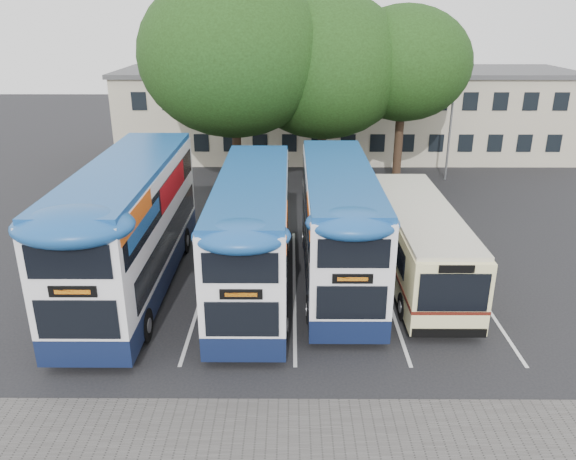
# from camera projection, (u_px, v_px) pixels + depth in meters

# --- Properties ---
(ground) EXTENTS (120.00, 120.00, 0.00)m
(ground) POSITION_uv_depth(u_px,v_px,m) (416.00, 358.00, 17.37)
(ground) COLOR black
(ground) RESTS_ON ground
(bay_lines) EXTENTS (14.12, 11.00, 0.01)m
(bay_lines) POSITION_uv_depth(u_px,v_px,m) (294.00, 285.00, 22.05)
(bay_lines) COLOR silver
(bay_lines) RESTS_ON ground
(depot_building) EXTENTS (32.40, 8.40, 6.20)m
(depot_building) POSITION_uv_depth(u_px,v_px,m) (344.00, 112.00, 41.39)
(depot_building) COLOR #BDAF98
(depot_building) RESTS_ON ground
(lamp_post) EXTENTS (0.25, 1.05, 9.06)m
(lamp_post) POSITION_uv_depth(u_px,v_px,m) (453.00, 99.00, 34.11)
(lamp_post) COLOR gray
(lamp_post) RESTS_ON ground
(tree_left) EXTENTS (10.20, 10.20, 12.19)m
(tree_left) POSITION_uv_depth(u_px,v_px,m) (234.00, 55.00, 30.01)
(tree_left) COLOR black
(tree_left) RESTS_ON ground
(tree_mid) EXTENTS (9.56, 9.56, 11.24)m
(tree_mid) POSITION_uv_depth(u_px,v_px,m) (324.00, 66.00, 31.67)
(tree_mid) COLOR black
(tree_mid) RESTS_ON ground
(tree_right) EXTENTS (7.54, 7.54, 10.51)m
(tree_right) POSITION_uv_depth(u_px,v_px,m) (404.00, 64.00, 31.66)
(tree_right) COLOR black
(tree_right) RESTS_ON ground
(bus_dd_left) EXTENTS (2.85, 11.74, 4.89)m
(bus_dd_left) POSITION_uv_depth(u_px,v_px,m) (131.00, 222.00, 20.98)
(bus_dd_left) COLOR #101A3B
(bus_dd_left) RESTS_ON ground
(bus_dd_mid) EXTENTS (2.60, 10.72, 4.47)m
(bus_dd_mid) POSITION_uv_depth(u_px,v_px,m) (253.00, 229.00, 20.88)
(bus_dd_mid) COLOR #101A3B
(bus_dd_mid) RESTS_ON ground
(bus_dd_right) EXTENTS (2.60, 10.74, 4.48)m
(bus_dd_right) POSITION_uv_depth(u_px,v_px,m) (338.00, 220.00, 21.80)
(bus_dd_right) COLOR #101A3B
(bus_dd_right) RESTS_ON ground
(bus_single) EXTENTS (2.55, 10.01, 2.98)m
(bus_single) POSITION_uv_depth(u_px,v_px,m) (419.00, 237.00, 22.19)
(bus_single) COLOR #FFF5AA
(bus_single) RESTS_ON ground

